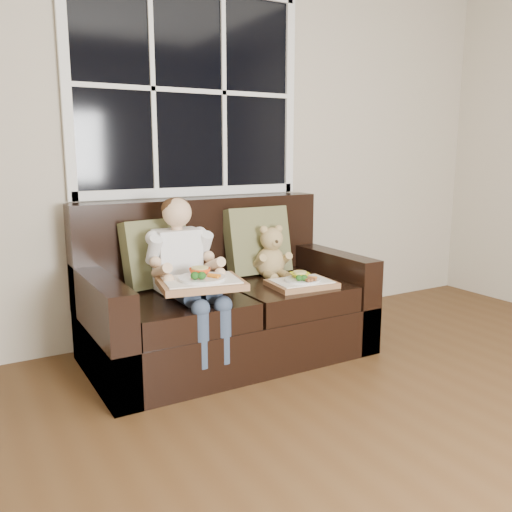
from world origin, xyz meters
TOP-DOWN VIEW (x-y plane):
  - window_back at (-0.38, 2.48)m, footprint 1.62×0.04m
  - loveseat at (-0.38, 2.02)m, footprint 1.70×0.92m
  - pillow_left at (-0.75, 2.17)m, footprint 0.43×0.25m
  - pillow_right at (-0.04, 2.17)m, footprint 0.44×0.20m
  - child at (-0.69, 1.90)m, footprint 0.38×0.59m
  - teddy_bear at (-0.01, 2.04)m, footprint 0.22×0.28m
  - tray_left at (-0.68, 1.68)m, footprint 0.50×0.42m
  - tray_right at (0.01, 1.72)m, footprint 0.41×0.32m

SIDE VIEW (x-z plane):
  - loveseat at x=-0.38m, z-range -0.17..0.79m
  - tray_right at x=0.01m, z-range 0.43..0.52m
  - tray_left at x=-0.68m, z-range 0.53..0.63m
  - teddy_bear at x=-0.01m, z-range 0.41..0.77m
  - child at x=-0.69m, z-range 0.21..1.07m
  - pillow_left at x=-0.75m, z-range 0.44..0.86m
  - pillow_right at x=-0.04m, z-range 0.44..0.90m
  - window_back at x=-0.38m, z-range 0.96..2.33m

